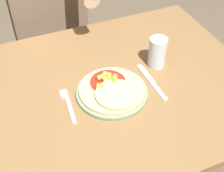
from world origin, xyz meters
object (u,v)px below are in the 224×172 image
(dining_table, at_px, (110,105))
(drinking_glass, at_px, (157,52))
(fork, at_px, (68,103))
(knife, at_px, (152,82))
(person_diner, at_px, (47,6))
(plate, at_px, (112,92))
(pizza, at_px, (112,90))

(dining_table, distance_m, drinking_glass, 0.29)
(dining_table, xyz_separation_m, fork, (-0.18, -0.03, 0.11))
(knife, relative_size, person_diner, 0.17)
(fork, xyz_separation_m, person_diner, (0.10, 0.69, 0.02))
(drinking_glass, relative_size, person_diner, 0.10)
(person_diner, bearing_deg, fork, -98.09)
(fork, height_order, person_diner, person_diner)
(dining_table, bearing_deg, fork, -171.50)
(dining_table, relative_size, person_diner, 0.90)
(fork, bearing_deg, knife, -2.98)
(dining_table, relative_size, plate, 4.24)
(knife, bearing_deg, pizza, 179.55)
(plate, distance_m, knife, 0.17)
(person_diner, bearing_deg, dining_table, -83.24)
(fork, height_order, drinking_glass, drinking_glass)
(dining_table, bearing_deg, person_diner, 96.76)
(person_diner, bearing_deg, drinking_glass, -63.59)
(fork, distance_m, knife, 0.34)
(pizza, height_order, knife, pizza)
(pizza, distance_m, person_diner, 0.71)
(fork, height_order, knife, same)
(dining_table, xyz_separation_m, pizza, (-0.01, -0.04, 0.13))
(fork, bearing_deg, pizza, -5.50)
(knife, bearing_deg, drinking_glass, 54.47)
(pizza, distance_m, fork, 0.17)
(drinking_glass, bearing_deg, pizza, -158.61)
(plate, distance_m, pizza, 0.02)
(dining_table, distance_m, fork, 0.21)
(knife, distance_m, drinking_glass, 0.13)
(pizza, relative_size, fork, 1.40)
(pizza, xyz_separation_m, knife, (0.17, -0.00, -0.02))
(pizza, bearing_deg, knife, -0.45)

